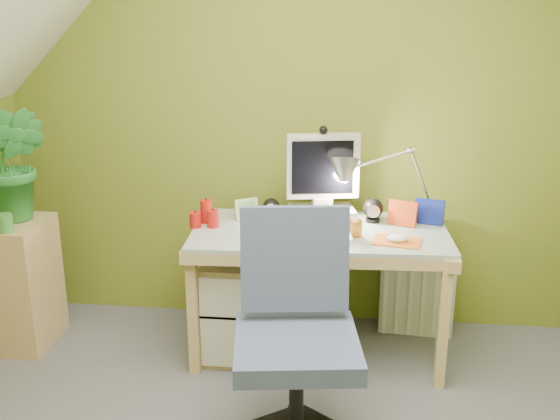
# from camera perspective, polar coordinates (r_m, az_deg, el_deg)

# --- Properties ---
(wall_back) EXTENTS (3.20, 0.01, 2.40)m
(wall_back) POSITION_cam_1_polar(r_m,az_deg,el_deg) (3.64, 1.05, 8.11)
(wall_back) COLOR olive
(wall_back) RESTS_ON floor
(desk) EXTENTS (1.32, 0.71, 0.69)m
(desk) POSITION_cam_1_polar(r_m,az_deg,el_deg) (3.47, 3.39, -7.13)
(desk) COLOR tan
(desk) RESTS_ON floor
(monitor) EXTENTS (0.39, 0.27, 0.48)m
(monitor) POSITION_cam_1_polar(r_m,az_deg,el_deg) (3.45, 3.73, 3.08)
(monitor) COLOR #B7B0A4
(monitor) RESTS_ON desk
(speaker_left) EXTENTS (0.10, 0.10, 0.11)m
(speaker_left) POSITION_cam_1_polar(r_m,az_deg,el_deg) (3.50, -0.77, 0.14)
(speaker_left) COLOR black
(speaker_left) RESTS_ON desk
(speaker_right) EXTENTS (0.11, 0.11, 0.13)m
(speaker_right) POSITION_cam_1_polar(r_m,az_deg,el_deg) (3.47, 8.11, -0.01)
(speaker_right) COLOR black
(speaker_right) RESTS_ON desk
(keyboard) EXTENTS (0.50, 0.20, 0.02)m
(keyboard) POSITION_cam_1_polar(r_m,az_deg,el_deg) (3.21, 1.95, -2.28)
(keyboard) COLOR white
(keyboard) RESTS_ON desk
(mousepad) EXTENTS (0.25, 0.20, 0.01)m
(mousepad) POSITION_cam_1_polar(r_m,az_deg,el_deg) (3.22, 10.15, -2.71)
(mousepad) COLOR #C9631F
(mousepad) RESTS_ON desk
(mouse) EXTENTS (0.10, 0.07, 0.04)m
(mouse) POSITION_cam_1_polar(r_m,az_deg,el_deg) (3.21, 10.17, -2.46)
(mouse) COLOR white
(mouse) RESTS_ON mousepad
(amber_tumbler) EXTENTS (0.07, 0.07, 0.08)m
(amber_tumbler) POSITION_cam_1_polar(r_m,az_deg,el_deg) (3.25, 6.61, -1.60)
(amber_tumbler) COLOR #925615
(amber_tumbler) RESTS_ON desk
(candle_cluster) EXTENTS (0.18, 0.16, 0.12)m
(candle_cluster) POSITION_cam_1_polar(r_m,az_deg,el_deg) (3.41, -6.58, -0.34)
(candle_cluster) COLOR red
(candle_cluster) RESTS_ON desk
(photo_frame_red) EXTENTS (0.15, 0.08, 0.13)m
(photo_frame_red) POSITION_cam_1_polar(r_m,az_deg,el_deg) (3.44, 10.62, -0.28)
(photo_frame_red) COLOR #C93E15
(photo_frame_red) RESTS_ON desk
(photo_frame_blue) EXTENTS (0.15, 0.07, 0.13)m
(photo_frame_blue) POSITION_cam_1_polar(r_m,az_deg,el_deg) (3.50, 12.86, -0.14)
(photo_frame_blue) COLOR navy
(photo_frame_blue) RESTS_ON desk
(photo_frame_green) EXTENTS (0.12, 0.08, 0.11)m
(photo_frame_green) POSITION_cam_1_polar(r_m,az_deg,el_deg) (3.50, -2.92, 0.12)
(photo_frame_green) COLOR #AFCF8E
(photo_frame_green) RESTS_ON desk
(desk_lamp) EXTENTS (0.57, 0.29, 0.59)m
(desk_lamp) POSITION_cam_1_polar(r_m,az_deg,el_deg) (3.44, 11.26, 3.63)
(desk_lamp) COLOR #B2B3B6
(desk_lamp) RESTS_ON desk
(side_ledge) EXTENTS (0.26, 0.40, 0.70)m
(side_ledge) POSITION_cam_1_polar(r_m,az_deg,el_deg) (3.82, -21.31, -5.99)
(side_ledge) COLOR tan
(side_ledge) RESTS_ON floor
(potted_plant) EXTENTS (0.33, 0.27, 0.61)m
(potted_plant) POSITION_cam_1_polar(r_m,az_deg,el_deg) (3.66, -22.07, 3.73)
(potted_plant) COLOR #297B30
(potted_plant) RESTS_ON side_ledge
(green_cup) EXTENTS (0.08, 0.08, 0.10)m
(green_cup) POSITION_cam_1_polar(r_m,az_deg,el_deg) (3.55, -22.80, -1.06)
(green_cup) COLOR #418738
(green_cup) RESTS_ON side_ledge
(task_chair) EXTENTS (0.63, 0.63, 1.01)m
(task_chair) POSITION_cam_1_polar(r_m,az_deg,el_deg) (2.66, 1.47, -11.47)
(task_chair) COLOR #404A69
(task_chair) RESTS_ON floor
(radiator) EXTENTS (0.42, 0.20, 0.41)m
(radiator) POSITION_cam_1_polar(r_m,az_deg,el_deg) (3.83, 11.81, -7.41)
(radiator) COLOR silver
(radiator) RESTS_ON floor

